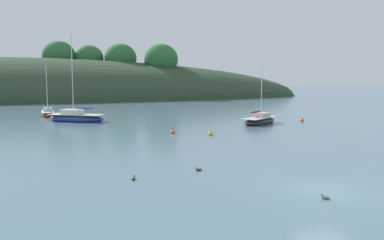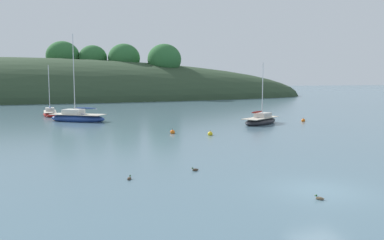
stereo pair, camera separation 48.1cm
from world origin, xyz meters
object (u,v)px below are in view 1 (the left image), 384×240
sailboat_white_near (260,121)px  duck_straggler (199,170)px  mooring_buoy_channel (210,134)px  mooring_buoy_outer (302,120)px  sailboat_blue_center (76,118)px  duck_trailing (325,198)px  duck_lead (134,179)px  mooring_buoy_inner (173,132)px  sailboat_teal_outer (48,113)px

sailboat_white_near → duck_straggler: size_ratio=16.34×
mooring_buoy_channel → duck_straggler: 13.74m
mooring_buoy_outer → mooring_buoy_channel: (-14.08, -7.34, 0.00)m
sailboat_white_near → mooring_buoy_outer: size_ratio=12.85×
sailboat_blue_center → duck_straggler: 28.56m
sailboat_white_near → mooring_buoy_outer: 5.86m
mooring_buoy_outer → duck_trailing: 31.03m
mooring_buoy_channel → duck_lead: size_ratio=1.32×
mooring_buoy_outer → mooring_buoy_inner: bearing=-162.8°
mooring_buoy_channel → sailboat_teal_outer: bearing=121.6°
mooring_buoy_outer → duck_straggler: mooring_buoy_outer is taller
mooring_buoy_inner → duck_straggler: (-2.45, -14.72, -0.07)m
mooring_buoy_inner → mooring_buoy_channel: 3.59m
sailboat_teal_outer → duck_straggler: size_ratio=16.26×
sailboat_blue_center → mooring_buoy_inner: (8.10, -13.26, -0.30)m
duck_trailing → duck_straggler: same height
sailboat_white_near → mooring_buoy_channel: 10.59m
mooring_buoy_channel → duck_trailing: (-1.93, -19.23, -0.07)m
mooring_buoy_inner → duck_lead: mooring_buoy_inner is taller
mooring_buoy_inner → duck_straggler: 14.93m
mooring_buoy_inner → sailboat_blue_center: bearing=121.4°
sailboat_teal_outer → duck_lead: sailboat_teal_outer is taller
sailboat_blue_center → duck_trailing: sailboat_blue_center is taller
sailboat_teal_outer → mooring_buoy_channel: 27.41m
duck_trailing → sailboat_white_near: bearing=68.4°
mooring_buoy_outer → duck_trailing: mooring_buoy_outer is taller
mooring_buoy_inner → duck_lead: bearing=-111.7°
sailboat_blue_center → mooring_buoy_inner: 15.55m
mooring_buoy_inner → duck_lead: (-6.20, -15.59, -0.07)m
sailboat_white_near → sailboat_teal_outer: (-22.64, 16.74, -0.03)m
duck_straggler → mooring_buoy_channel: bearing=67.0°
mooring_buoy_outer → sailboat_teal_outer: bearing=150.6°
mooring_buoy_channel → duck_straggler: (-5.37, -12.64, -0.07)m
duck_trailing → sailboat_teal_outer: bearing=106.3°
mooring_buoy_channel → sailboat_white_near: bearing=38.6°
sailboat_blue_center → sailboat_teal_outer: bearing=112.7°
sailboat_teal_outer → duck_trailing: bearing=-73.7°
sailboat_teal_outer → duck_lead: (5.25, -36.85, -0.28)m
mooring_buoy_inner → duck_straggler: mooring_buoy_inner is taller
sailboat_white_near → mooring_buoy_channel: size_ratio=12.85×
mooring_buoy_inner → mooring_buoy_outer: size_ratio=1.00×
mooring_buoy_channel → duck_trailing: mooring_buoy_channel is taller
sailboat_teal_outer → duck_straggler: (9.00, -35.99, -0.28)m
sailboat_teal_outer → mooring_buoy_outer: bearing=-29.4°
duck_trailing → duck_straggler: bearing=117.6°
duck_lead → sailboat_white_near: bearing=49.1°
sailboat_white_near → mooring_buoy_outer: bearing=7.3°
sailboat_blue_center → mooring_buoy_inner: sailboat_blue_center is taller
mooring_buoy_outer → duck_straggler: size_ratio=1.27×
sailboat_teal_outer → mooring_buoy_inner: size_ratio=12.78×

